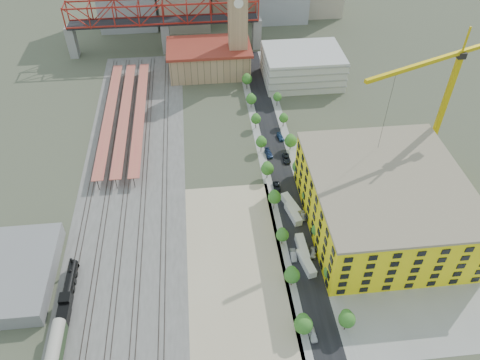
{
  "coord_description": "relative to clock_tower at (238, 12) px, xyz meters",
  "views": [
    {
      "loc": [
        -11.75,
        -115.34,
        108.38
      ],
      "look_at": [
        -0.15,
        -6.19,
        10.0
      ],
      "focal_mm": 35.0,
      "sensor_mm": 36.0,
      "label": 1
    }
  ],
  "objects": [
    {
      "name": "locomotive",
      "position": [
        -58.0,
        -117.11,
        -26.63
      ],
      "size": [
        2.87,
        22.17,
        5.54
      ],
      "color": "black",
      "rests_on": "ground"
    },
    {
      "name": "car_6",
      "position": [
        11.0,
        -66.14,
        -27.92
      ],
      "size": [
        2.65,
        5.65,
        1.56
      ],
      "primitive_type": "imported",
      "rotation": [
        0.0,
        0.0,
        -0.01
      ],
      "color": "black",
      "rests_on": "ground"
    },
    {
      "name": "street_asphalt",
      "position": [
        8.0,
        -64.99,
        -28.67
      ],
      "size": [
        12.0,
        170.0,
        0.06
      ],
      "primitive_type": "cube",
      "color": "black",
      "rests_on": "ground"
    },
    {
      "name": "site_trailer_c",
      "position": [
        8.0,
        -94.23,
        -27.45
      ],
      "size": [
        4.32,
        9.43,
        2.5
      ],
      "primitive_type": "cube",
      "rotation": [
        0.0,
        0.0,
        0.22
      ],
      "color": "silver",
      "rests_on": "ground"
    },
    {
      "name": "platform_canopies",
      "position": [
        -49.0,
        -34.99,
        -24.7
      ],
      "size": [
        16.0,
        80.0,
        4.12
      ],
      "color": "#C46B4B",
      "rests_on": "ground"
    },
    {
      "name": "clock_tower",
      "position": [
        0.0,
        0.0,
        0.0
      ],
      "size": [
        12.0,
        12.0,
        52.0
      ],
      "color": "tan",
      "rests_on": "ground"
    },
    {
      "name": "car_2",
      "position": [
        5.0,
        -80.65,
        -28.0
      ],
      "size": [
        2.42,
        5.09,
        1.4
      ],
      "primitive_type": "imported",
      "rotation": [
        0.0,
        0.0,
        -0.02
      ],
      "color": "black",
      "rests_on": "ground"
    },
    {
      "name": "station_hall",
      "position": [
        -13.0,
        2.01,
        -22.03
      ],
      "size": [
        38.0,
        24.0,
        13.1
      ],
      "color": "tan",
      "rests_on": "ground"
    },
    {
      "name": "site_trailer_d",
      "position": [
        8.0,
        -89.99,
        -27.42
      ],
      "size": [
        5.2,
        9.62,
        2.55
      ],
      "primitive_type": "cube",
      "rotation": [
        0.0,
        0.0,
        0.31
      ],
      "color": "silver",
      "rests_on": "ground"
    },
    {
      "name": "warehouse",
      "position": [
        -74.0,
        -109.99,
        -26.2
      ],
      "size": [
        22.0,
        32.0,
        5.0
      ],
      "primitive_type": "cube",
      "color": "gray",
      "rests_on": "ground"
    },
    {
      "name": "street_trees",
      "position": [
        8.0,
        -74.99,
        -28.7
      ],
      "size": [
        15.4,
        124.4,
        8.0
      ],
      "color": "#2D6F21",
      "rests_on": "ground"
    },
    {
      "name": "coach",
      "position": [
        -58.0,
        -136.77,
        -25.61
      ],
      "size": [
        3.18,
        18.48,
        5.8
      ],
      "color": "#25381F",
      "rests_on": "ground"
    },
    {
      "name": "tower_crane",
      "position": [
        55.61,
        -76.91,
        3.71
      ],
      "size": [
        46.15,
        20.35,
        52.52
      ],
      "color": "gold",
      "rests_on": "ground"
    },
    {
      "name": "truss_bridge",
      "position": [
        -33.0,
        25.01,
        -9.83
      ],
      "size": [
        94.0,
        9.6,
        25.6
      ],
      "color": "gray",
      "rests_on": "ground"
    },
    {
      "name": "site_trailer_b",
      "position": [
        8.0,
        -108.38,
        -27.41
      ],
      "size": [
        2.73,
        9.49,
        2.58
      ],
      "primitive_type": "cube",
      "rotation": [
        0.0,
        0.0,
        0.03
      ],
      "color": "silver",
      "rests_on": "ground"
    },
    {
      "name": "car_7",
      "position": [
        11.0,
        -52.96,
        -27.98
      ],
      "size": [
        2.74,
        5.17,
        1.43
      ],
      "primitive_type": "imported",
      "rotation": [
        0.0,
        0.0,
        0.16
      ],
      "color": "navy",
      "rests_on": "ground"
    },
    {
      "name": "distant_hills",
      "position": [
        37.28,
        180.01,
        -108.23
      ],
      "size": [
        647.0,
        264.0,
        227.0
      ],
      "color": "#4C6B59",
      "rests_on": "ground"
    },
    {
      "name": "ground",
      "position": [
        -8.0,
        -79.99,
        -28.7
      ],
      "size": [
        400.0,
        400.0,
        0.0
      ],
      "primitive_type": "plane",
      "color": "#474C38",
      "rests_on": "ground"
    },
    {
      "name": "car_0",
      "position": [
        5.0,
        -135.98,
        -27.94
      ],
      "size": [
        1.99,
        4.53,
        1.52
      ],
      "primitive_type": "imported",
      "rotation": [
        0.0,
        0.0,
        0.04
      ],
      "color": "silver",
      "rests_on": "ground"
    },
    {
      "name": "sidewalk_east",
      "position": [
        13.5,
        -64.99,
        -28.68
      ],
      "size": [
        3.0,
        170.0,
        0.04
      ],
      "primitive_type": "cube",
      "color": "gray",
      "rests_on": "ground"
    },
    {
      "name": "car_3",
      "position": [
        5.0,
        -62.56,
        -27.91
      ],
      "size": [
        3.01,
        5.68,
        1.57
      ],
      "primitive_type": "imported",
      "rotation": [
        0.0,
        0.0,
        0.16
      ],
      "color": "navy",
      "rests_on": "ground"
    },
    {
      "name": "construction_building",
      "position": [
        34.0,
        -99.99,
        -19.29
      ],
      "size": [
        44.6,
        50.6,
        18.8
      ],
      "color": "yellow",
      "rests_on": "ground"
    },
    {
      "name": "parking_garage",
      "position": [
        28.0,
        -9.99,
        -21.7
      ],
      "size": [
        34.0,
        26.0,
        14.0
      ],
      "primitive_type": "cube",
      "color": "silver",
      "rests_on": "ground"
    },
    {
      "name": "car_4",
      "position": [
        11.0,
        -110.05,
        -27.97
      ],
      "size": [
        2.4,
        4.47,
        1.44
      ],
      "primitive_type": "imported",
      "rotation": [
        0.0,
        0.0,
        -0.17
      ],
      "color": "#BABABA",
      "rests_on": "ground"
    },
    {
      "name": "construction_pad",
      "position": [
        37.0,
        -99.99,
        -28.67
      ],
      "size": [
        50.0,
        90.0,
        0.06
      ],
      "primitive_type": "cube",
      "color": "gray",
      "rests_on": "ground"
    },
    {
      "name": "car_5",
      "position": [
        11.0,
        -94.8,
        -28.0
      ],
      "size": [
        1.77,
        4.34,
        1.4
      ],
      "primitive_type": "imported",
      "rotation": [
        0.0,
        0.0,
        -0.07
      ],
      "color": "#97969B",
      "rests_on": "ground"
    },
    {
      "name": "site_trailer_a",
      "position": [
        8.0,
        -114.01,
        -27.43
      ],
      "size": [
        4.34,
        9.55,
        2.53
      ],
      "primitive_type": "cube",
      "rotation": [
        0.0,
        0.0,
        0.21
      ],
      "color": "silver",
      "rests_on": "ground"
    },
    {
      "name": "ballast_strip",
      "position": [
        -44.0,
        -62.49,
        -28.67
      ],
      "size": [
        36.0,
        165.0,
        0.06
      ],
      "primitive_type": "cube",
      "color": "#605E59",
      "rests_on": "ground"
    },
    {
      "name": "sidewalk_west",
      "position": [
        2.5,
        -64.99,
        -28.68
      ],
      "size": [
        3.0,
        170.0,
        0.04
      ],
      "primitive_type": "cube",
      "color": "gray",
      "rests_on": "ground"
    },
    {
      "name": "rail_tracks",
      "position": [
        -45.8,
        -62.49,
        -28.55
      ],
      "size": [
        26.56,
        160.0,
        0.18
      ],
      "color": "#382B23",
      "rests_on": "ground"
    },
    {
      "name": "dirt_lot",
      "position": [
        -12.0,
        -111.49,
        -28.67
      ],
      "size": [
        28.0,
        67.0,
        0.06
      ],
      "primitive_type": "cube",
      "color": "tan",
      "rests_on": "ground"
    },
    {
      "name": "car_1",
      "position": [
        5.0,
        -110.37,
        -27.92
      ],
      "size": [
        1.87,
        4.77,
        1.55
      ],
      "primitive_type": "imported",
      "rotation": [
        0.0,
        0.0,
        -0.05
      ],
      "color": "#939398",
      "rests_on": "ground"
    }
  ]
}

